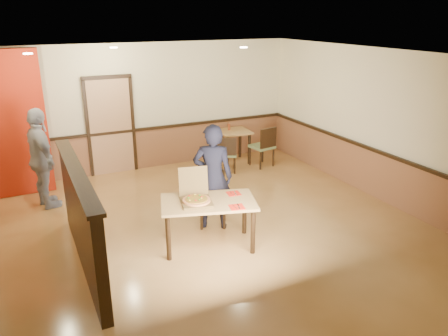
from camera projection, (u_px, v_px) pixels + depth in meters
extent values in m
plane|color=tan|center=(209.00, 230.00, 7.22)|extent=(7.00, 7.00, 0.00)
plane|color=black|center=(207.00, 56.00, 6.28)|extent=(7.00, 7.00, 0.00)
plane|color=beige|center=(145.00, 107.00, 9.72)|extent=(7.00, 0.00, 7.00)
plane|color=beige|center=(379.00, 125.00, 8.17)|extent=(0.00, 7.00, 7.00)
cube|color=brown|center=(148.00, 148.00, 10.02)|extent=(7.00, 0.04, 0.90)
cube|color=black|center=(147.00, 129.00, 9.84)|extent=(7.00, 0.06, 0.06)
cube|color=brown|center=(372.00, 173.00, 8.48)|extent=(0.04, 7.00, 0.90)
cube|color=black|center=(374.00, 150.00, 8.31)|extent=(0.06, 7.00, 0.06)
cube|color=tan|center=(111.00, 127.00, 9.48)|extent=(0.90, 0.06, 2.10)
cube|color=black|center=(81.00, 220.00, 6.00)|extent=(0.14, 3.00, 1.40)
cube|color=black|center=(75.00, 171.00, 5.76)|extent=(0.20, 3.10, 0.05)
cube|color=#A31F0B|center=(1.00, 126.00, 8.12)|extent=(1.60, 0.20, 2.78)
cylinder|color=#FFD8B2|center=(28.00, 54.00, 6.88)|extent=(0.14, 0.14, 0.02)
cylinder|color=#FFD8B2|center=(114.00, 48.00, 8.09)|extent=(0.14, 0.14, 0.02)
cylinder|color=#FFD8B2|center=(244.00, 47.00, 8.13)|extent=(0.14, 0.14, 0.02)
cube|color=#B0844A|center=(208.00, 202.00, 6.49)|extent=(1.57, 1.17, 0.04)
cylinder|color=black|center=(168.00, 238.00, 6.23)|extent=(0.07, 0.07, 0.71)
cylinder|color=black|center=(167.00, 218.00, 6.82)|extent=(0.07, 0.07, 0.71)
cylinder|color=black|center=(253.00, 232.00, 6.41)|extent=(0.07, 0.07, 0.71)
cylinder|color=black|center=(244.00, 213.00, 7.00)|extent=(0.07, 0.07, 0.71)
cube|color=olive|center=(212.00, 200.00, 7.26)|extent=(0.59, 0.59, 0.06)
cube|color=black|center=(212.00, 181.00, 7.38)|extent=(0.42, 0.20, 0.43)
cylinder|color=black|center=(202.00, 219.00, 7.16)|extent=(0.04, 0.04, 0.39)
cylinder|color=black|center=(201.00, 209.00, 7.52)|extent=(0.04, 0.04, 0.39)
cylinder|color=black|center=(224.00, 218.00, 7.18)|extent=(0.04, 0.04, 0.39)
cylinder|color=black|center=(223.00, 208.00, 7.54)|extent=(0.04, 0.04, 0.39)
cube|color=olive|center=(227.00, 154.00, 9.75)|extent=(0.55, 0.55, 0.05)
cube|color=black|center=(227.00, 147.00, 9.50)|extent=(0.37, 0.20, 0.39)
cylinder|color=black|center=(234.00, 161.00, 9.99)|extent=(0.04, 0.04, 0.36)
cylinder|color=black|center=(235.00, 166.00, 9.67)|extent=(0.04, 0.04, 0.36)
cylinder|color=black|center=(220.00, 161.00, 9.99)|extent=(0.04, 0.04, 0.36)
cylinder|color=black|center=(219.00, 166.00, 9.67)|extent=(0.04, 0.04, 0.36)
cube|color=olive|center=(262.00, 146.00, 10.10)|extent=(0.54, 0.54, 0.06)
cube|color=black|center=(268.00, 138.00, 9.85)|extent=(0.45, 0.12, 0.45)
cylinder|color=black|center=(263.00, 154.00, 10.44)|extent=(0.04, 0.04, 0.41)
cylinder|color=black|center=(273.00, 158.00, 10.14)|extent=(0.04, 0.04, 0.41)
cylinder|color=black|center=(250.00, 157.00, 10.23)|extent=(0.04, 0.04, 0.41)
cylinder|color=black|center=(261.00, 161.00, 9.93)|extent=(0.04, 0.04, 0.41)
cube|color=#B0844A|center=(234.00, 131.00, 10.29)|extent=(0.77, 0.77, 0.04)
cylinder|color=black|center=(227.00, 152.00, 10.08)|extent=(0.07, 0.07, 0.73)
cylinder|color=black|center=(219.00, 145.00, 10.57)|extent=(0.07, 0.07, 0.73)
cylinder|color=black|center=(249.00, 149.00, 10.27)|extent=(0.07, 0.07, 0.73)
cylinder|color=black|center=(240.00, 143.00, 10.76)|extent=(0.07, 0.07, 0.73)
imported|color=black|center=(213.00, 177.00, 7.05)|extent=(0.77, 0.68, 1.76)
imported|color=gray|center=(42.00, 159.00, 7.79)|extent=(0.69, 1.16, 1.84)
cube|color=brown|center=(197.00, 202.00, 6.40)|extent=(0.53, 0.53, 0.03)
cube|color=brown|center=(193.00, 181.00, 6.56)|extent=(0.45, 0.18, 0.44)
cylinder|color=#DA8E4F|center=(197.00, 200.00, 6.39)|extent=(0.47, 0.47, 0.03)
cube|color=red|center=(237.00, 207.00, 6.28)|extent=(0.24, 0.24, 0.00)
cylinder|color=silver|center=(235.00, 207.00, 6.26)|extent=(0.04, 0.18, 0.01)
cube|color=silver|center=(239.00, 206.00, 6.29)|extent=(0.05, 0.19, 0.00)
cube|color=red|center=(234.00, 193.00, 6.75)|extent=(0.23, 0.23, 0.00)
cylinder|color=silver|center=(232.00, 193.00, 6.73)|extent=(0.03, 0.17, 0.01)
cube|color=silver|center=(235.00, 193.00, 6.76)|extent=(0.04, 0.18, 0.00)
cylinder|color=#8F381A|center=(229.00, 127.00, 10.33)|extent=(0.06, 0.06, 0.15)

